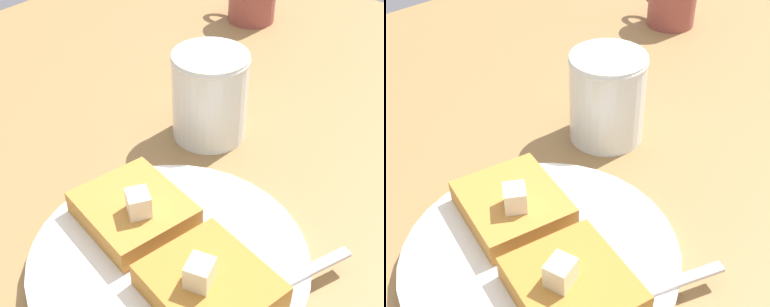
# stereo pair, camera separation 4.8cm
# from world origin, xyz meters

# --- Properties ---
(table_surface) EXTENTS (1.03, 1.03, 0.02)m
(table_surface) POSITION_xyz_m (0.00, 0.00, 0.01)
(table_surface) COLOR olive
(table_surface) RESTS_ON ground
(plate) EXTENTS (0.23, 0.23, 0.02)m
(plate) POSITION_xyz_m (-0.04, 0.12, 0.03)
(plate) COLOR silver
(plate) RESTS_ON table_surface
(toast_slice_left) EXTENTS (0.10, 0.10, 0.02)m
(toast_slice_left) POSITION_xyz_m (-0.09, 0.13, 0.05)
(toast_slice_left) COLOR #B2742B
(toast_slice_left) RESTS_ON plate
(toast_slice_middle) EXTENTS (0.10, 0.10, 0.02)m
(toast_slice_middle) POSITION_xyz_m (0.01, 0.11, 0.05)
(toast_slice_middle) COLOR #B87B31
(toast_slice_middle) RESTS_ON plate
(butter_pat_primary) EXTENTS (0.02, 0.02, 0.02)m
(butter_pat_primary) POSITION_xyz_m (-0.08, 0.14, 0.07)
(butter_pat_primary) COLOR beige
(butter_pat_primary) RESTS_ON toast_slice_left
(butter_pat_secondary) EXTENTS (0.03, 0.03, 0.02)m
(butter_pat_secondary) POSITION_xyz_m (0.00, 0.11, 0.07)
(butter_pat_secondary) COLOR #F6E9CA
(butter_pat_secondary) RESTS_ON toast_slice_middle
(fork) EXTENTS (0.07, 0.15, 0.00)m
(fork) POSITION_xyz_m (-0.11, 0.11, 0.04)
(fork) COLOR silver
(fork) RESTS_ON plate
(syrup_jar) EXTENTS (0.08, 0.08, 0.10)m
(syrup_jar) POSITION_xyz_m (0.06, -0.05, 0.07)
(syrup_jar) COLOR #5C2C0F
(syrup_jar) RESTS_ON table_surface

